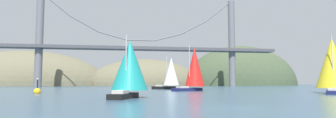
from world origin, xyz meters
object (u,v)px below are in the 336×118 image
object	(u,v)px
sailboat_yellow_sail	(333,64)
sailboat_red_spinnaker	(194,68)
sailboat_teal_sail	(129,67)
channel_buoy	(37,91)
sailboat_white_mainsail	(171,73)

from	to	relation	value
sailboat_yellow_sail	sailboat_red_spinnaker	world-z (taller)	sailboat_red_spinnaker
sailboat_teal_sail	sailboat_red_spinnaker	bearing A→B (deg)	60.12
sailboat_teal_sail	channel_buoy	world-z (taller)	sailboat_teal_sail
sailboat_yellow_sail	channel_buoy	bearing A→B (deg)	171.00
sailboat_yellow_sail	sailboat_teal_sail	bearing A→B (deg)	-167.16
sailboat_red_spinnaker	sailboat_white_mainsail	bearing A→B (deg)	103.23
sailboat_red_spinnaker	channel_buoy	bearing A→B (deg)	-160.77
sailboat_red_spinnaker	sailboat_white_mainsail	xyz separation A→B (m)	(-2.85, 12.11, -0.54)
sailboat_teal_sail	sailboat_white_mainsail	world-z (taller)	sailboat_white_mainsail
sailboat_red_spinnaker	channel_buoy	size ratio (longest dim) A/B	3.61
sailboat_yellow_sail	sailboat_red_spinnaker	xyz separation A→B (m)	(-18.33, 17.11, -0.07)
sailboat_teal_sail	channel_buoy	distance (m)	20.52
sailboat_yellow_sail	channel_buoy	distance (m)	47.11
sailboat_white_mainsail	channel_buoy	size ratio (longest dim) A/B	3.13
sailboat_yellow_sail	sailboat_red_spinnaker	bearing A→B (deg)	136.97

